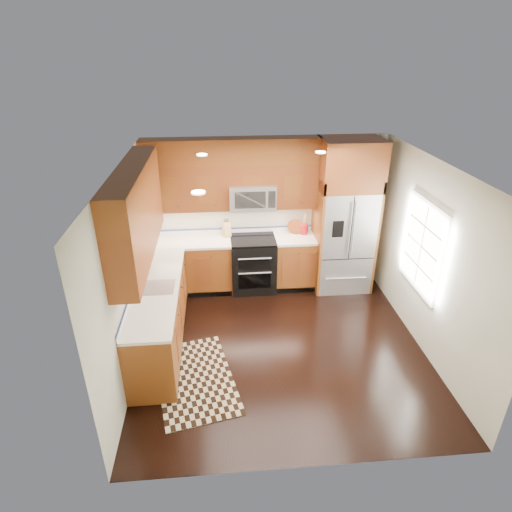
{
  "coord_description": "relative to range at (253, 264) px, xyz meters",
  "views": [
    {
      "loc": [
        -0.8,
        -4.91,
        3.92
      ],
      "look_at": [
        -0.3,
        0.6,
        1.16
      ],
      "focal_mm": 30.0,
      "sensor_mm": 36.0,
      "label": 1
    }
  ],
  "objects": [
    {
      "name": "window",
      "position": [
        2.23,
        -1.47,
        0.93
      ],
      "size": [
        0.04,
        1.1,
        1.3
      ],
      "color": "white",
      "rests_on": "ground"
    },
    {
      "name": "refrigerator",
      "position": [
        1.55,
        -0.04,
        0.83
      ],
      "size": [
        0.98,
        0.75,
        2.6
      ],
      "color": "#B2B2B7",
      "rests_on": "ground"
    },
    {
      "name": "range",
      "position": [
        0.0,
        0.0,
        0.0
      ],
      "size": [
        0.76,
        0.67,
        0.95
      ],
      "color": "black",
      "rests_on": "ground"
    },
    {
      "name": "wall_left",
      "position": [
        -1.75,
        -1.67,
        0.83
      ],
      "size": [
        0.02,
        4.0,
        2.6
      ],
      "primitive_type": "cube",
      "color": "beige",
      "rests_on": "ground"
    },
    {
      "name": "sink_faucet",
      "position": [
        -1.48,
        -1.44,
        0.52
      ],
      "size": [
        0.54,
        0.44,
        0.37
      ],
      "color": "#B2B2B7",
      "rests_on": "countertop"
    },
    {
      "name": "wall_back",
      "position": [
        0.25,
        0.33,
        0.83
      ],
      "size": [
        4.0,
        0.02,
        2.6
      ],
      "primitive_type": "cube",
      "color": "beige",
      "rests_on": "ground"
    },
    {
      "name": "countertop",
      "position": [
        -0.84,
        -0.65,
        0.45
      ],
      "size": [
        2.86,
        3.01,
        0.04
      ],
      "color": "white",
      "rests_on": "base_cabinets"
    },
    {
      "name": "rug",
      "position": [
        -0.95,
        -2.26,
        -0.46
      ],
      "size": [
        1.24,
        1.72,
        0.01
      ],
      "primitive_type": "cube",
      "rotation": [
        0.0,
        0.0,
        0.21
      ],
      "color": "black",
      "rests_on": "ground"
    },
    {
      "name": "ground",
      "position": [
        0.25,
        -1.67,
        -0.47
      ],
      "size": [
        4.0,
        4.0,
        0.0
      ],
      "primitive_type": "plane",
      "color": "black",
      "rests_on": "ground"
    },
    {
      "name": "upper_cabinets",
      "position": [
        -0.9,
        -0.58,
        1.56
      ],
      "size": [
        2.85,
        3.0,
        1.15
      ],
      "color": "brown",
      "rests_on": "ground"
    },
    {
      "name": "microwave",
      "position": [
        -0.0,
        0.13,
        1.19
      ],
      "size": [
        0.76,
        0.4,
        0.42
      ],
      "color": "#B2B2B7",
      "rests_on": "ground"
    },
    {
      "name": "utensil_crock",
      "position": [
        0.9,
        0.15,
        0.6
      ],
      "size": [
        0.16,
        0.16,
        0.37
      ],
      "color": "#A6141D",
      "rests_on": "countertop"
    },
    {
      "name": "base_cabinets",
      "position": [
        -0.98,
        -0.77,
        -0.02
      ],
      "size": [
        2.85,
        3.0,
        0.9
      ],
      "color": "brown",
      "rests_on": "ground"
    },
    {
      "name": "wall_right",
      "position": [
        2.25,
        -1.67,
        0.83
      ],
      "size": [
        0.02,
        4.0,
        2.6
      ],
      "primitive_type": "cube",
      "color": "beige",
      "rests_on": "ground"
    },
    {
      "name": "cutting_board",
      "position": [
        0.75,
        0.18,
        0.48
      ],
      "size": [
        0.33,
        0.33,
        0.02
      ],
      "primitive_type": "cylinder",
      "rotation": [
        0.0,
        0.0,
        -0.3
      ],
      "color": "brown",
      "rests_on": "countertop"
    },
    {
      "name": "knife_block",
      "position": [
        -0.44,
        0.2,
        0.6
      ],
      "size": [
        0.15,
        0.18,
        0.31
      ],
      "color": "tan",
      "rests_on": "countertop"
    }
  ]
}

